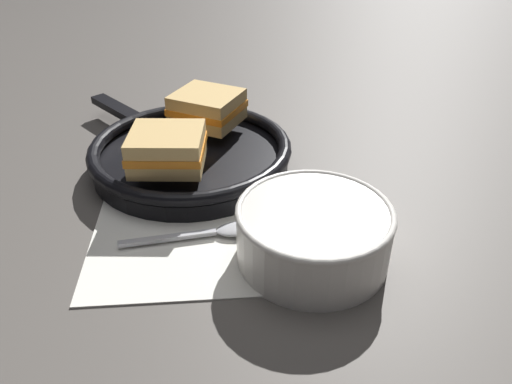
{
  "coord_description": "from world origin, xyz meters",
  "views": [
    {
      "loc": [
        -0.01,
        -0.49,
        0.36
      ],
      "look_at": [
        0.03,
        0.02,
        0.04
      ],
      "focal_mm": 35.0,
      "sensor_mm": 36.0,
      "label": 1
    }
  ],
  "objects_px": {
    "skillet": "(190,154)",
    "spoon": "(219,231)",
    "soup_bowl": "(314,231)",
    "sandwich_near_left": "(207,108)",
    "sandwich_near_right": "(167,149)"
  },
  "relations": [
    {
      "from": "sandwich_near_left",
      "to": "soup_bowl",
      "type": "bearing_deg",
      "value": -67.65
    },
    {
      "from": "sandwich_near_left",
      "to": "spoon",
      "type": "bearing_deg",
      "value": -87.09
    },
    {
      "from": "soup_bowl",
      "to": "spoon",
      "type": "height_order",
      "value": "soup_bowl"
    },
    {
      "from": "skillet",
      "to": "sandwich_near_left",
      "type": "bearing_deg",
      "value": 66.73
    },
    {
      "from": "skillet",
      "to": "sandwich_near_left",
      "type": "xyz_separation_m",
      "value": [
        0.03,
        0.06,
        0.04
      ]
    },
    {
      "from": "soup_bowl",
      "to": "spoon",
      "type": "bearing_deg",
      "value": 155.58
    },
    {
      "from": "skillet",
      "to": "spoon",
      "type": "bearing_deg",
      "value": -77.12
    },
    {
      "from": "skillet",
      "to": "sandwich_near_left",
      "type": "height_order",
      "value": "sandwich_near_left"
    },
    {
      "from": "spoon",
      "to": "sandwich_near_left",
      "type": "distance_m",
      "value": 0.23
    },
    {
      "from": "soup_bowl",
      "to": "skillet",
      "type": "relative_size",
      "value": 0.48
    },
    {
      "from": "soup_bowl",
      "to": "sandwich_near_left",
      "type": "height_order",
      "value": "sandwich_near_left"
    },
    {
      "from": "sandwich_near_right",
      "to": "skillet",
      "type": "bearing_deg",
      "value": 69.9
    },
    {
      "from": "soup_bowl",
      "to": "spoon",
      "type": "relative_size",
      "value": 1.02
    },
    {
      "from": "sandwich_near_right",
      "to": "sandwich_near_left",
      "type": "bearing_deg",
      "value": 68.34
    },
    {
      "from": "skillet",
      "to": "sandwich_near_left",
      "type": "distance_m",
      "value": 0.08
    }
  ]
}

